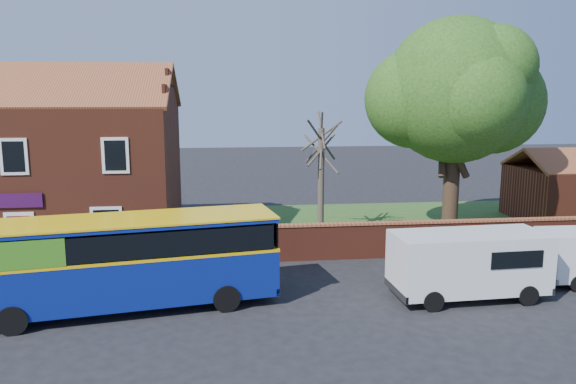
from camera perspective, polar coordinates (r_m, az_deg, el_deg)
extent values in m
plane|color=black|center=(17.76, -11.04, -13.81)|extent=(120.00, 120.00, 0.00)
cube|color=gray|center=(24.57, -26.62, -7.80)|extent=(18.00, 3.50, 0.12)
cube|color=#426B28|center=(32.19, 14.67, -3.11)|extent=(26.00, 12.00, 0.04)
cube|color=maroon|center=(29.24, -23.29, 1.55)|extent=(12.00, 8.00, 6.50)
cube|color=brown|center=(27.09, -25.13, 9.85)|extent=(12.30, 4.08, 2.16)
cube|color=brown|center=(30.91, -22.77, 9.91)|extent=(12.30, 4.08, 2.16)
cube|color=black|center=(25.28, -26.09, 3.25)|extent=(1.10, 0.06, 1.50)
cube|color=#4C0F19|center=(25.85, -25.52, -4.48)|extent=(0.95, 0.04, 2.10)
cube|color=silver|center=(25.85, -25.52, -4.36)|extent=(1.20, 0.06, 2.30)
cube|color=#330C36|center=(25.50, -25.81, -0.78)|extent=(2.00, 0.06, 0.60)
cube|color=maroon|center=(26.68, 19.36, -4.41)|extent=(22.00, 0.30, 1.50)
cube|color=brown|center=(26.51, 19.46, -2.73)|extent=(22.00, 0.38, 0.10)
cube|color=navy|center=(19.57, -16.38, -8.16)|extent=(10.35, 4.23, 1.60)
cube|color=yellow|center=(19.34, -16.49, -5.91)|extent=(10.38, 4.26, 0.10)
cube|color=black|center=(19.22, -16.56, -4.53)|extent=(9.96, 4.18, 0.80)
cube|color=#469320|center=(19.53, -26.38, -4.93)|extent=(3.82, 3.11, 0.85)
cube|color=navy|center=(19.10, -16.64, -2.97)|extent=(10.35, 4.23, 0.14)
cube|color=yellow|center=(19.08, -16.65, -2.73)|extent=(10.40, 4.28, 0.06)
cylinder|color=black|center=(18.99, -26.21, -11.60)|extent=(0.94, 0.43, 0.91)
cylinder|color=black|center=(21.18, -25.16, -9.33)|extent=(0.94, 0.43, 0.91)
cylinder|color=black|center=(18.94, -6.29, -10.67)|extent=(0.94, 0.43, 0.91)
cylinder|color=black|center=(21.13, -7.45, -8.48)|extent=(0.94, 0.43, 0.91)
cube|color=white|center=(20.72, 17.86, -6.72)|extent=(5.42, 2.39, 2.02)
cube|color=black|center=(21.82, 23.55, -5.37)|extent=(0.17, 1.81, 0.80)
cube|color=black|center=(22.27, 23.82, -8.37)|extent=(0.20, 2.13, 0.26)
cylinder|color=black|center=(19.45, 14.52, -10.69)|extent=(0.71, 0.25, 0.70)
cylinder|color=black|center=(21.19, 12.32, -8.87)|extent=(0.71, 0.25, 0.70)
cylinder|color=black|center=(21.02, 23.18, -9.62)|extent=(0.71, 0.25, 0.70)
cylinder|color=black|center=(22.64, 20.45, -8.06)|extent=(0.71, 0.25, 0.70)
cylinder|color=black|center=(24.58, 25.16, -7.08)|extent=(0.62, 0.23, 0.61)
cylinder|color=black|center=(28.88, 16.20, -0.19)|extent=(0.77, 0.77, 4.45)
sphere|color=#498228|center=(28.47, 16.69, 9.84)|extent=(6.97, 6.97, 6.97)
sphere|color=#498228|center=(29.67, 19.99, 8.53)|extent=(5.04, 5.04, 5.04)
sphere|color=#498228|center=(28.36, 12.72, 9.23)|extent=(4.84, 4.84, 4.84)
cylinder|color=#4C4238|center=(27.93, 3.37, 0.90)|extent=(0.31, 0.31, 5.46)
cylinder|color=#4C4238|center=(27.69, 3.41, 4.89)|extent=(0.32, 2.66, 2.14)
cylinder|color=#4C4238|center=(27.71, 3.41, 4.49)|extent=(1.39, 1.96, 1.96)
cylinder|color=#4C4238|center=(27.68, 3.41, 5.29)|extent=(2.23, 1.02, 2.17)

